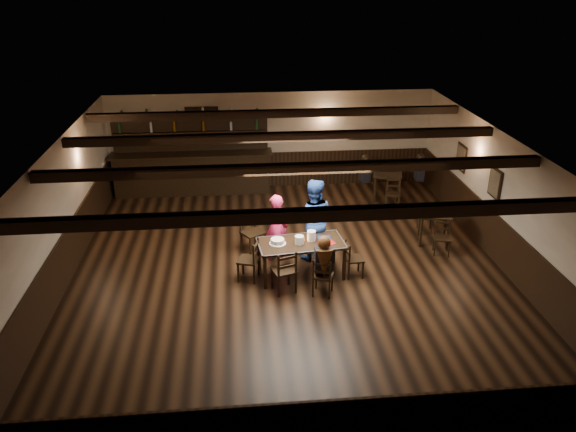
{
  "coord_description": "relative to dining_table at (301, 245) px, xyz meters",
  "views": [
    {
      "loc": [
        -0.99,
        -10.21,
        5.84
      ],
      "look_at": [
        0.0,
        0.2,
        1.16
      ],
      "focal_mm": 35.0,
      "sensor_mm": 36.0,
      "label": 1
    }
  ],
  "objects": [
    {
      "name": "ground",
      "position": [
        -0.23,
        0.22,
        -0.68
      ],
      "size": [
        10.0,
        10.0,
        0.0
      ],
      "primitive_type": "plane",
      "color": "black",
      "rests_on": "ground"
    },
    {
      "name": "back_table_b",
      "position": [
        2.8,
        3.86,
        -0.04
      ],
      "size": [
        0.94,
        0.94,
        0.75
      ],
      "color": "black",
      "rests_on": "ground"
    },
    {
      "name": "tea_light",
      "position": [
        0.01,
        0.07,
        0.09
      ],
      "size": [
        0.05,
        0.05,
        0.06
      ],
      "color": "#A5A8AD",
      "rests_on": "dining_table"
    },
    {
      "name": "cake",
      "position": [
        -0.48,
        -0.01,
        0.12
      ],
      "size": [
        0.34,
        0.34,
        0.11
      ],
      "color": "white",
      "rests_on": "dining_table"
    },
    {
      "name": "chair_end_right",
      "position": [
        1.01,
        -0.13,
        -0.23
      ],
      "size": [
        0.37,
        0.39,
        0.78
      ],
      "color": "black",
      "rests_on": "ground"
    },
    {
      "name": "woman_pink",
      "position": [
        -0.45,
        0.74,
        0.07
      ],
      "size": [
        0.58,
        0.42,
        1.5
      ],
      "primitive_type": "imported",
      "rotation": [
        0.0,
        0.0,
        3.25
      ],
      "color": "#FF346F",
      "rests_on": "ground"
    },
    {
      "name": "plate_stack_a",
      "position": [
        -0.04,
        -0.05,
        0.15
      ],
      "size": [
        0.18,
        0.18,
        0.17
      ],
      "primitive_type": "cylinder",
      "color": "white",
      "rests_on": "dining_table"
    },
    {
      "name": "back_table_a",
      "position": [
        3.19,
        1.22,
        -0.04
      ],
      "size": [
        0.87,
        0.87,
        0.75
      ],
      "color": "black",
      "rests_on": "ground"
    },
    {
      "name": "chair_far_pushed",
      "position": [
        -0.98,
        1.18,
        -0.13
      ],
      "size": [
        0.6,
        0.59,
        0.95
      ],
      "color": "black",
      "rests_on": "ground"
    },
    {
      "name": "chair_end_left",
      "position": [
        -1.0,
        -0.08,
        -0.17
      ],
      "size": [
        0.49,
        0.51,
        0.88
      ],
      "color": "black",
      "rests_on": "ground"
    },
    {
      "name": "chair_near_left",
      "position": [
        -0.38,
        -0.65,
        -0.16
      ],
      "size": [
        0.52,
        0.51,
        0.9
      ],
      "color": "black",
      "rests_on": "ground"
    },
    {
      "name": "drink_glass",
      "position": [
        0.28,
        0.12,
        0.13
      ],
      "size": [
        0.08,
        0.08,
        0.12
      ],
      "primitive_type": "cylinder",
      "color": "silver",
      "rests_on": "dining_table"
    },
    {
      "name": "salt_shaker",
      "position": [
        0.38,
        -0.05,
        0.11
      ],
      "size": [
        0.03,
        0.03,
        0.08
      ],
      "primitive_type": "cylinder",
      "color": "silver",
      "rests_on": "dining_table"
    },
    {
      "name": "room_shell",
      "position": [
        -0.22,
        0.25,
        1.06
      ],
      "size": [
        9.02,
        10.02,
        2.71
      ],
      "color": "beige",
      "rests_on": "ground"
    },
    {
      "name": "chair_near_right",
      "position": [
        0.32,
        -0.82,
        -0.22
      ],
      "size": [
        0.47,
        0.46,
        0.8
      ],
      "color": "black",
      "rests_on": "ground"
    },
    {
      "name": "dining_table",
      "position": [
        0.0,
        0.0,
        0.0
      ],
      "size": [
        1.82,
        1.05,
        0.75
      ],
      "color": "black",
      "rests_on": "ground"
    },
    {
      "name": "menu_red",
      "position": [
        0.51,
        -0.09,
        0.07
      ],
      "size": [
        0.39,
        0.34,
        0.0
      ],
      "primitive_type": "cube",
      "rotation": [
        0.0,
        0.0,
        0.4
      ],
      "color": "maroon",
      "rests_on": "dining_table"
    },
    {
      "name": "seated_person",
      "position": [
        0.34,
        -0.77,
        0.15
      ],
      "size": [
        0.34,
        0.5,
        0.82
      ],
      "color": "black",
      "rests_on": "ground"
    },
    {
      "name": "menu_blue",
      "position": [
        0.5,
        0.2,
        0.07
      ],
      "size": [
        0.28,
        0.22,
        0.0
      ],
      "primitive_type": "cube",
      "rotation": [
        0.0,
        0.0,
        -0.15
      ],
      "color": "#0E2047",
      "rests_on": "dining_table"
    },
    {
      "name": "plate_stack_b",
      "position": [
        0.22,
        0.07,
        0.17
      ],
      "size": [
        0.18,
        0.18,
        0.21
      ],
      "primitive_type": "cylinder",
      "color": "white",
      "rests_on": "dining_table"
    },
    {
      "name": "bar_counter",
      "position": [
        -2.46,
        4.93,
        0.04
      ],
      "size": [
        4.41,
        0.7,
        2.2
      ],
      "color": "black",
      "rests_on": "ground"
    },
    {
      "name": "pepper_shaker",
      "position": [
        0.48,
        0.02,
        0.11
      ],
      "size": [
        0.03,
        0.03,
        0.08
      ],
      "primitive_type": "cylinder",
      "color": "#A5A8AD",
      "rests_on": "dining_table"
    },
    {
      "name": "man_blue",
      "position": [
        0.33,
        0.71,
        0.23
      ],
      "size": [
        0.95,
        0.78,
        1.82
      ],
      "primitive_type": "imported",
      "rotation": [
        0.0,
        0.0,
        3.04
      ],
      "color": "navy",
      "rests_on": "ground"
    },
    {
      "name": "bg_patron_left",
      "position": [
        2.22,
        4.09,
        0.15
      ],
      "size": [
        0.28,
        0.39,
        0.74
      ],
      "color": "black",
      "rests_on": "ground"
    },
    {
      "name": "bg_patron_right",
      "position": [
        3.73,
        4.06,
        0.15
      ],
      "size": [
        0.25,
        0.37,
        0.74
      ],
      "color": "black",
      "rests_on": "ground"
    }
  ]
}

